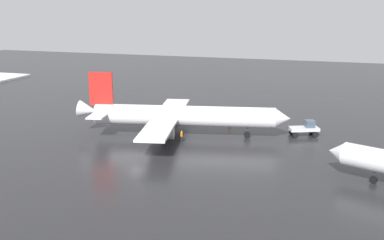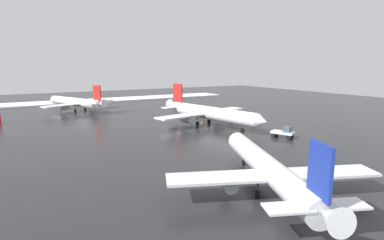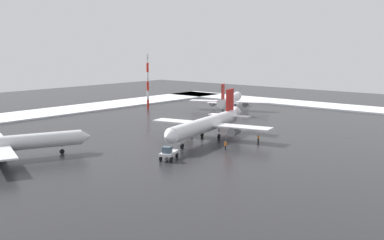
% 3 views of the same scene
% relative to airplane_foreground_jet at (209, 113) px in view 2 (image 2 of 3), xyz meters
% --- Properties ---
extents(ground_plane, '(240.00, 240.00, 0.00)m').
position_rel_airplane_foreground_jet_xyz_m(ground_plane, '(-2.21, -10.94, -3.29)').
color(ground_plane, '#232326').
extents(snow_bank_left, '(14.00, 116.00, 0.46)m').
position_rel_airplane_foreground_jet_xyz_m(snow_bank_left, '(-69.21, -10.94, -3.06)').
color(snow_bank_left, white).
rests_on(snow_bank_left, ground_plane).
extents(airplane_foreground_jet, '(33.28, 27.86, 9.95)m').
position_rel_airplane_foreground_jet_xyz_m(airplane_foreground_jet, '(0.00, 0.00, 0.00)').
color(airplane_foreground_jet, white).
rests_on(airplane_foreground_jet, ground_plane).
extents(airplane_distant_tail, '(28.11, 23.81, 8.74)m').
position_rel_airplane_foreground_jet_xyz_m(airplane_distant_tail, '(37.06, -15.69, -0.40)').
color(airplane_distant_tail, silver).
rests_on(airplane_distant_tail, ground_plane).
extents(airplane_far_rear, '(28.34, 24.07, 8.94)m').
position_rel_airplane_foreground_jet_xyz_m(airplane_far_rear, '(-42.88, -24.64, -0.33)').
color(airplane_far_rear, white).
rests_on(airplane_far_rear, ground_plane).
extents(pushback_tug, '(5.10, 3.88, 2.50)m').
position_rel_airplane_foreground_jet_xyz_m(pushback_tug, '(18.85, 6.36, -2.01)').
color(pushback_tug, silver).
rests_on(pushback_tug, ground_plane).
extents(ground_crew_mid_apron, '(0.36, 0.36, 1.71)m').
position_rel_airplane_foreground_jet_xyz_m(ground_crew_mid_apron, '(1.46, -2.93, -2.32)').
color(ground_crew_mid_apron, black).
rests_on(ground_crew_mid_apron, ground_plane).
extents(ground_crew_by_nose_gear, '(0.36, 0.36, 1.71)m').
position_rel_airplane_foreground_jet_xyz_m(ground_crew_by_nose_gear, '(-4.33, 10.47, -2.32)').
color(ground_crew_by_nose_gear, black).
rests_on(ground_crew_by_nose_gear, ground_plane).
extents(ground_crew_beside_wing, '(0.36, 0.36, 1.71)m').
position_rel_airplane_foreground_jet_xyz_m(ground_crew_beside_wing, '(5.86, 9.43, -2.32)').
color(ground_crew_beside_wing, black).
rests_on(ground_crew_beside_wing, ground_plane).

